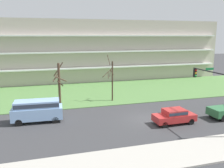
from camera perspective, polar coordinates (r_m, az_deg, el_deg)
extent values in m
plane|color=#38383A|center=(26.80, 8.23, -8.36)|extent=(160.00, 160.00, 0.00)
cube|color=#ADA89E|center=(20.35, 17.80, -15.27)|extent=(80.00, 4.00, 0.15)
cube|color=#547F42|center=(39.44, -0.09, -1.70)|extent=(80.00, 16.00, 0.08)
cube|color=#B2A899|center=(52.34, -4.42, 8.18)|extent=(52.41, 12.52, 12.09)
cube|color=white|center=(46.10, -2.67, 3.98)|extent=(50.32, 0.90, 0.24)
cube|color=white|center=(45.80, -2.71, 7.73)|extent=(50.32, 0.90, 0.24)
cube|color=white|center=(45.70, -2.74, 11.51)|extent=(50.32, 0.90, 0.24)
cylinder|color=#4C3828|center=(31.50, -12.53, -0.18)|extent=(0.32, 0.32, 5.64)
cylinder|color=#4C3828|center=(31.77, -12.77, 3.45)|extent=(1.33, 0.17, 1.87)
cylinder|color=#4C3828|center=(31.62, -13.46, 1.45)|extent=(0.77, 1.06, 0.87)
cylinder|color=#4C3828|center=(30.75, -12.00, 1.13)|extent=(1.36, 0.72, 0.81)
cylinder|color=#4C3828|center=(31.13, -12.30, 0.09)|extent=(0.83, 0.40, 0.80)
cylinder|color=#423023|center=(33.03, 0.08, 0.61)|extent=(0.20, 0.20, 5.62)
cylinder|color=#423023|center=(32.87, -0.46, 2.59)|extent=(0.35, 0.68, 0.86)
cylinder|color=#423023|center=(33.48, -1.15, 2.72)|extent=(1.72, 1.13, 1.12)
cylinder|color=#423023|center=(32.57, -0.08, 2.88)|extent=(0.51, 0.43, 0.79)
cylinder|color=#423023|center=(32.41, -0.82, 5.83)|extent=(0.17, 1.15, 1.34)
cylinder|color=#423023|center=(32.85, -0.91, 2.15)|extent=(0.36, 1.17, 0.76)
cube|color=#8CB2E0|center=(26.69, -17.44, -6.64)|extent=(5.29, 2.24, 1.25)
cube|color=#8CB2E0|center=(26.41, -17.57, -4.57)|extent=(4.68, 2.05, 0.75)
cube|color=#2D3847|center=(26.41, -17.57, -4.57)|extent=(4.59, 2.09, 0.41)
cylinder|color=black|center=(26.26, -21.49, -8.66)|extent=(0.73, 0.25, 0.72)
cylinder|color=black|center=(27.93, -20.99, -7.42)|extent=(0.73, 0.25, 0.72)
cylinder|color=black|center=(25.96, -13.44, -8.39)|extent=(0.73, 0.25, 0.72)
cylinder|color=black|center=(27.65, -13.45, -7.15)|extent=(0.73, 0.25, 0.72)
cube|color=#B22828|center=(25.91, 14.68, -7.77)|extent=(4.43, 1.89, 0.70)
cube|color=#B22828|center=(25.71, 14.76, -6.45)|extent=(2.23, 1.70, 0.55)
cube|color=#2D3847|center=(25.71, 14.76, -6.45)|extent=(2.19, 1.73, 0.30)
cylinder|color=black|center=(27.45, 16.54, -7.54)|extent=(0.64, 0.23, 0.64)
cylinder|color=black|center=(26.23, 18.46, -8.56)|extent=(0.64, 0.23, 0.64)
cylinder|color=black|center=(25.93, 10.79, -8.39)|extent=(0.64, 0.23, 0.64)
cylinder|color=black|center=(24.64, 12.52, -9.54)|extent=(0.64, 0.23, 0.64)
cylinder|color=black|center=(29.55, 22.83, -6.46)|extent=(0.81, 0.26, 0.80)
cylinder|color=black|center=(28.33, 25.22, -7.42)|extent=(0.81, 0.26, 0.80)
cylinder|color=black|center=(24.95, 22.76, 2.70)|extent=(0.12, 5.78, 0.12)
cube|color=black|center=(27.06, 19.28, 2.50)|extent=(0.28, 0.28, 0.90)
sphere|color=red|center=(26.90, 19.51, 3.08)|extent=(0.20, 0.20, 0.20)
sphere|color=#F2A519|center=(26.94, 19.47, 2.49)|extent=(0.20, 0.20, 0.20)
sphere|color=green|center=(26.98, 19.43, 1.91)|extent=(0.20, 0.20, 0.20)
cube|color=#197238|center=(25.14, 22.40, 3.36)|extent=(0.90, 0.04, 0.24)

